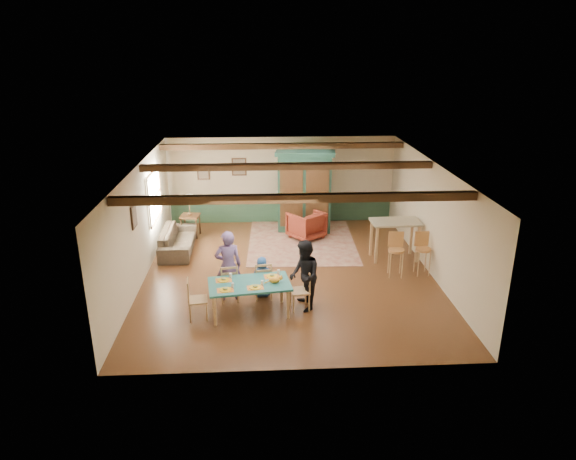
{
  "coord_description": "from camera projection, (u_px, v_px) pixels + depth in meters",
  "views": [
    {
      "loc": [
        -0.65,
        -11.56,
        5.33
      ],
      "look_at": [
        -0.02,
        -0.02,
        1.15
      ],
      "focal_mm": 32.0,
      "sensor_mm": 36.0,
      "label": 1
    }
  ],
  "objects": [
    {
      "name": "dining_chair_end_right",
      "position": [
        300.0,
        290.0,
        10.85
      ],
      "size": [
        0.46,
        0.44,
        0.88
      ],
      "primitive_type": null,
      "rotation": [
        0.0,
        0.0,
        -1.44
      ],
      "color": "tan",
      "rests_on": "floor"
    },
    {
      "name": "armchair",
      "position": [
        306.0,
        225.0,
        14.88
      ],
      "size": [
        1.23,
        1.23,
        0.81
      ],
      "primitive_type": "imported",
      "rotation": [
        0.0,
        0.0,
        -2.49
      ],
      "color": "#4D140F",
      "rests_on": "floor"
    },
    {
      "name": "picture_back_a",
      "position": [
        239.0,
        167.0,
        15.75
      ],
      "size": [
        0.45,
        0.04,
        0.55
      ],
      "primitive_type": null,
      "color": "gray",
      "rests_on": "wall_back"
    },
    {
      "name": "end_table",
      "position": [
        191.0,
        226.0,
        15.05
      ],
      "size": [
        0.58,
        0.58,
        0.65
      ],
      "primitive_type": null,
      "rotation": [
        0.0,
        0.0,
        -0.11
      ],
      "color": "black",
      "rests_on": "floor"
    },
    {
      "name": "person_man",
      "position": [
        228.0,
        266.0,
        11.16
      ],
      "size": [
        0.63,
        0.46,
        1.6
      ],
      "primitive_type": "imported",
      "rotation": [
        0.0,
        0.0,
        3.28
      ],
      "color": "#674F87",
      "rests_on": "floor"
    },
    {
      "name": "picture_left_wall",
      "position": [
        134.0,
        216.0,
        11.36
      ],
      "size": [
        0.04,
        0.42,
        0.52
      ],
      "primitive_type": null,
      "color": "gray",
      "rests_on": "wall_left"
    },
    {
      "name": "sofa",
      "position": [
        178.0,
        240.0,
        14.02
      ],
      "size": [
        0.86,
        2.12,
        0.61
      ],
      "primitive_type": "imported",
      "rotation": [
        0.0,
        0.0,
        1.59
      ],
      "color": "#393023",
      "rests_on": "floor"
    },
    {
      "name": "wall_right",
      "position": [
        433.0,
        219.0,
        12.42
      ],
      "size": [
        0.02,
        8.0,
        2.7
      ],
      "primitive_type": "cube",
      "color": "beige",
      "rests_on": "floor"
    },
    {
      "name": "floor",
      "position": [
        289.0,
        273.0,
        12.7
      ],
      "size": [
        8.0,
        8.0,
        0.0
      ],
      "primitive_type": "plane",
      "color": "#482614",
      "rests_on": "ground"
    },
    {
      "name": "wall_left",
      "position": [
        140.0,
        224.0,
        12.06
      ],
      "size": [
        0.02,
        8.0,
        2.7
      ],
      "primitive_type": "cube",
      "color": "beige",
      "rests_on": "floor"
    },
    {
      "name": "ceiling_beam_front",
      "position": [
        295.0,
        198.0,
        9.65
      ],
      "size": [
        6.95,
        0.16,
        0.16
      ],
      "primitive_type": "cube",
      "color": "black",
      "rests_on": "ceiling"
    },
    {
      "name": "person_child",
      "position": [
        262.0,
        277.0,
        11.41
      ],
      "size": [
        0.49,
        0.36,
        0.93
      ],
      "primitive_type": "imported",
      "rotation": [
        0.0,
        0.0,
        3.28
      ],
      "color": "#234D8D",
      "rests_on": "floor"
    },
    {
      "name": "place_setting_near_center",
      "position": [
        255.0,
        285.0,
        10.36
      ],
      "size": [
        0.41,
        0.33,
        0.11
      ],
      "primitive_type": null,
      "rotation": [
        0.0,
        0.0,
        0.13
      ],
      "color": "yellow",
      "rests_on": "dining_table"
    },
    {
      "name": "table_lamp",
      "position": [
        189.0,
        205.0,
        14.84
      ],
      "size": [
        0.37,
        0.37,
        0.6
      ],
      "primitive_type": null,
      "rotation": [
        0.0,
        0.0,
        0.12
      ],
      "color": "#D0BE86",
      "rests_on": "end_table"
    },
    {
      "name": "dining_chair_far_left",
      "position": [
        229.0,
        282.0,
        11.21
      ],
      "size": [
        0.44,
        0.46,
        0.88
      ],
      "primitive_type": null,
      "rotation": [
        0.0,
        0.0,
        3.28
      ],
      "color": "tan",
      "rests_on": "floor"
    },
    {
      "name": "ceiling_beam_back",
      "position": [
        283.0,
        146.0,
        14.63
      ],
      "size": [
        6.95,
        0.16,
        0.16
      ],
      "primitive_type": "cube",
      "color": "black",
      "rests_on": "ceiling"
    },
    {
      "name": "cat",
      "position": [
        274.0,
        280.0,
        10.55
      ],
      "size": [
        0.35,
        0.17,
        0.17
      ],
      "primitive_type": null,
      "rotation": [
        0.0,
        0.0,
        0.13
      ],
      "color": "orange",
      "rests_on": "dining_table"
    },
    {
      "name": "wall_back",
      "position": [
        281.0,
        180.0,
        16.0
      ],
      "size": [
        7.0,
        0.02,
        2.7
      ],
      "primitive_type": "cube",
      "color": "beige",
      "rests_on": "floor"
    },
    {
      "name": "bar_stool_left",
      "position": [
        396.0,
        255.0,
        12.38
      ],
      "size": [
        0.43,
        0.46,
        1.09
      ],
      "primitive_type": null,
      "rotation": [
        0.0,
        0.0,
        -0.11
      ],
      "color": "tan",
      "rests_on": "floor"
    },
    {
      "name": "person_woman",
      "position": [
        304.0,
        276.0,
        10.76
      ],
      "size": [
        0.67,
        0.82,
        1.53
      ],
      "primitive_type": "imported",
      "rotation": [
        0.0,
        0.0,
        -1.44
      ],
      "color": "black",
      "rests_on": "floor"
    },
    {
      "name": "window_left",
      "position": [
        154.0,
        196.0,
        13.59
      ],
      "size": [
        0.06,
        1.6,
        1.3
      ],
      "primitive_type": null,
      "color": "white",
      "rests_on": "wall_left"
    },
    {
      "name": "place_setting_near_left",
      "position": [
        225.0,
        288.0,
        10.25
      ],
      "size": [
        0.41,
        0.33,
        0.11
      ],
      "primitive_type": null,
      "rotation": [
        0.0,
        0.0,
        0.13
      ],
      "color": "yellow",
      "rests_on": "dining_table"
    },
    {
      "name": "armoire",
      "position": [
        305.0,
        192.0,
        15.24
      ],
      "size": [
        1.8,
        0.91,
        2.43
      ],
      "primitive_type": "cube",
      "rotation": [
        0.0,
        0.0,
        -0.13
      ],
      "color": "#143428",
      "rests_on": "floor"
    },
    {
      "name": "place_setting_far_left",
      "position": [
        224.0,
        278.0,
        10.68
      ],
      "size": [
        0.41,
        0.33,
        0.11
      ],
      "primitive_type": null,
      "rotation": [
        0.0,
        0.0,
        0.13
      ],
      "color": "yellow",
      "rests_on": "dining_table"
    },
    {
      "name": "dining_chair_far_right",
      "position": [
        263.0,
        279.0,
        11.35
      ],
      "size": [
        0.44,
        0.46,
        0.88
      ],
      "primitive_type": null,
      "rotation": [
        0.0,
        0.0,
        3.28
      ],
      "color": "tan",
      "rests_on": "floor"
    },
    {
      "name": "ceiling",
      "position": [
        289.0,
        166.0,
        11.78
      ],
      "size": [
        7.0,
        8.0,
        0.02
      ],
      "primitive_type": "cube",
      "color": "white",
      "rests_on": "wall_back"
    },
    {
      "name": "bar_stool_right",
      "position": [
        423.0,
        254.0,
        12.49
      ],
      "size": [
        0.39,
        0.43,
        1.06
      ],
      "primitive_type": null,
      "rotation": [
        0.0,
        0.0,
        0.05
      ],
      "color": "tan",
      "rests_on": "floor"
    },
    {
      "name": "dining_chair_end_left",
      "position": [
        198.0,
        299.0,
        10.47
      ],
      "size": [
        0.46,
        0.44,
        0.88
      ],
      "primitive_type": null,
      "rotation": [
        0.0,
        0.0,
        1.7
      ],
      "color": "tan",
      "rests_on": "floor"
    },
    {
      "name": "ceiling_beam_mid",
      "position": [
        288.0,
        166.0,
        12.19
      ],
      "size": [
        6.95,
        0.16,
        0.16
      ],
      "primitive_type": "cube",
      "color": "black",
      "rests_on": "ceiling"
    },
    {
      "name": "dining_table",
      "position": [
        250.0,
        298.0,
        10.69
      ],
      "size": [
        1.78,
        1.14,
        0.7
      ],
      "primitive_type": null,
      "rotation": [
        0.0,
        0.0,
        0.13
      ],
      "color": "#1E5F5C",
      "rests_on": "floor"
    },
    {
      "name": "picture_back_b",
      "position": [
        203.0,
        172.0,
        15.74
      ],
      "size": [
        0.38,
        0.04,
        0.48
      ],
      "primitive_type": null,
      "color": "gray",
      "rests_on": "wall_back"
    },
    {
      "name": "wainscot_back",
      "position": [
        282.0,
        208.0,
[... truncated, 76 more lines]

